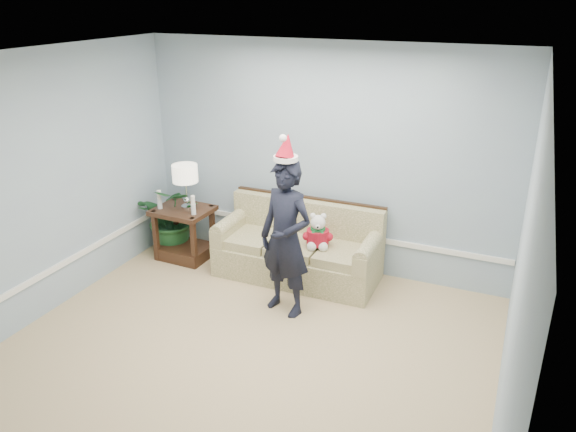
# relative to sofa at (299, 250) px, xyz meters

# --- Properties ---
(room_shell) EXTENTS (4.54, 5.04, 2.74)m
(room_shell) POSITION_rel_sofa_xyz_m (0.13, -2.10, 1.03)
(room_shell) COLOR tan
(room_shell) RESTS_ON ground
(wainscot_trim) EXTENTS (4.49, 4.99, 0.06)m
(wainscot_trim) POSITION_rel_sofa_xyz_m (-1.05, -0.92, 0.13)
(wainscot_trim) COLOR white
(wainscot_trim) RESTS_ON room_shell
(sofa) EXTENTS (1.91, 0.83, 0.89)m
(sofa) POSITION_rel_sofa_xyz_m (0.00, 0.00, 0.00)
(sofa) COLOR #5F6630
(sofa) RESTS_ON room_shell
(side_table) EXTENTS (0.71, 0.60, 0.67)m
(side_table) POSITION_rel_sofa_xyz_m (-1.52, -0.14, -0.06)
(side_table) COLOR #3E2116
(side_table) RESTS_ON room_shell
(table_lamp) EXTENTS (0.31, 0.31, 0.56)m
(table_lamp) POSITION_rel_sofa_xyz_m (-1.47, -0.10, 0.78)
(table_lamp) COLOR silver
(table_lamp) RESTS_ON side_table
(candle_pair) EXTENTS (0.55, 0.06, 0.24)m
(candle_pair) POSITION_rel_sofa_xyz_m (-1.53, -0.25, 0.46)
(candle_pair) COLOR silver
(candle_pair) RESTS_ON side_table
(houseplant) EXTENTS (0.93, 0.84, 0.91)m
(houseplant) POSITION_rel_sofa_xyz_m (-1.76, -0.01, 0.14)
(houseplant) COLOR #1F552A
(houseplant) RESTS_ON room_shell
(man) EXTENTS (0.69, 0.54, 1.67)m
(man) POSITION_rel_sofa_xyz_m (0.18, -0.80, 0.52)
(man) COLOR black
(man) RESTS_ON room_shell
(santa_hat) EXTENTS (0.26, 0.29, 0.28)m
(santa_hat) POSITION_rel_sofa_xyz_m (0.18, -0.79, 1.46)
(santa_hat) COLOR white
(santa_hat) RESTS_ON man
(teddy_bear) EXTENTS (0.32, 0.33, 0.42)m
(teddy_bear) POSITION_rel_sofa_xyz_m (0.27, -0.12, 0.30)
(teddy_bear) COLOR white
(teddy_bear) RESTS_ON sofa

